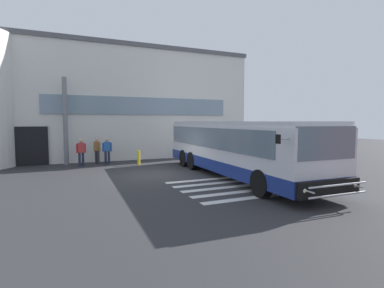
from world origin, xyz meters
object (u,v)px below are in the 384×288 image
object	(u,v)px
passenger_at_curb_edge	(107,150)
bus_main_foreground	(234,149)
passenger_by_doorway	(97,149)
entry_support_column	(65,121)
safety_bollard_yellow	(139,158)
passenger_near_column	(81,151)

from	to	relation	value
passenger_at_curb_edge	bus_main_foreground	bearing A→B (deg)	-52.48
bus_main_foreground	passenger_by_doorway	size ratio (longest dim) A/B	7.27
bus_main_foreground	passenger_by_doorway	xyz separation A→B (m)	(-5.71, 7.17, -0.41)
bus_main_foreground	passenger_by_doorway	world-z (taller)	bus_main_foreground
passenger_by_doorway	passenger_at_curb_edge	size ratio (longest dim) A/B	1.00
entry_support_column	safety_bollard_yellow	bearing A→B (deg)	-23.50
entry_support_column	passenger_at_curb_edge	xyz separation A→B (m)	(2.36, -0.84, -1.79)
bus_main_foreground	passenger_near_column	xyz separation A→B (m)	(-6.72, 6.48, -0.37)
bus_main_foreground	passenger_near_column	bearing A→B (deg)	136.05
passenger_near_column	bus_main_foreground	bearing A→B (deg)	-43.95
passenger_at_curb_edge	safety_bollard_yellow	world-z (taller)	passenger_at_curb_edge
entry_support_column	passenger_near_column	distance (m)	2.21
passenger_by_doorway	passenger_at_curb_edge	xyz separation A→B (m)	(0.56, -0.45, 0.00)
passenger_by_doorway	passenger_at_curb_edge	bearing A→B (deg)	-38.88
passenger_near_column	passenger_at_curb_edge	distance (m)	1.58
entry_support_column	passenger_near_column	xyz separation A→B (m)	(0.79, -1.08, -1.75)
bus_main_foreground	passenger_at_curb_edge	distance (m)	8.48
entry_support_column	passenger_at_curb_edge	size ratio (longest dim) A/B	3.24
passenger_near_column	safety_bollard_yellow	size ratio (longest dim) A/B	1.86
entry_support_column	passenger_near_column	bearing A→B (deg)	-53.66
passenger_near_column	safety_bollard_yellow	xyz separation A→B (m)	(3.35, -0.72, -0.51)
bus_main_foreground	passenger_by_doorway	distance (m)	9.17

